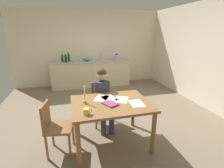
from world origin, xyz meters
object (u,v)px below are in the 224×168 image
Objects in this scene: chair_side_empty at (55,126)px; stovetop_kettle at (117,57)px; wine_glass_back_left at (85,57)px; bottle_oil at (62,58)px; candlestick at (85,99)px; bottle_vinegar at (66,59)px; wine_glass_near_sink at (92,57)px; coffee_mug at (87,112)px; sink_unit at (102,60)px; wine_glass_back_right at (84,57)px; mixing_bowl at (87,59)px; wine_glass_by_kettle at (88,57)px; bottle_wine_red at (69,58)px; dining_table at (111,108)px; chair_at_table at (101,101)px; person_seated at (103,95)px; book_magazine at (110,104)px.

stovetop_kettle reaches higher than chair_side_empty.
bottle_oil is at bearing -174.67° from wine_glass_back_left.
candlestick is at bearing 10.42° from chair_side_empty.
wine_glass_near_sink is at bearing 15.23° from bottle_vinegar.
bottle_oil reaches higher than stovetop_kettle.
chair_side_empty is at bearing 147.67° from coffee_mug.
sink_unit reaches higher than coffee_mug.
candlestick reaches higher than wine_glass_back_right.
candlestick is 1.91× the size of wine_glass_back_right.
coffee_mug is at bearing -95.67° from wine_glass_back_left.
wine_glass_back_left is (0.36, 3.41, 0.16)m from candlestick.
mixing_bowl is 1.69× the size of wine_glass_by_kettle.
wine_glass_back_left is at bearing 20.07° from bottle_vinegar.
bottle_wine_red reaches higher than chair_side_empty.
dining_table is 8.21× the size of wine_glass_back_left.
candlestick is 1.17× the size of bottle_oil.
wine_glass_near_sink and wine_glass_back_right have the same top height.
wine_glass_back_left is 0.06m from wine_glass_back_right.
person_seated is (0.01, -0.15, 0.19)m from chair_at_table.
candlestick reaches higher than dining_table.
wine_glass_back_left is at bearing 90.66° from person_seated.
wine_glass_back_left is at bearing 84.33° from coffee_mug.
mixing_bowl is at bearing -72.60° from wine_glass_back_left.
chair_side_empty is 3.63m from wine_glass_back_right.
candlestick reaches higher than wine_glass_by_kettle.
chair_at_table is 2.94× the size of candlestick.
stovetop_kettle is at bearing -2.39° from bottle_oil.
wine_glass_back_right is (0.50, 0.08, -0.02)m from bottle_wine_red.
wine_glass_by_kettle is (-0.46, 0.15, 0.09)m from sink_unit.
chair_at_table is 2.87× the size of bottle_wine_red.
bottle_vinegar is 0.91m from wine_glass_near_sink.
book_magazine is 0.94× the size of bottle_oil.
bottle_oil is (0.08, 3.43, 0.53)m from chair_side_empty.
person_seated is at bearing 91.63° from dining_table.
coffee_mug is at bearing -143.65° from dining_table.
dining_table is 3.39m from sink_unit.
bottle_wine_red is at bearing 92.80° from coffee_mug.
chair_at_table is 0.24m from person_seated.
person_seated is at bearing 52.11° from candlestick.
mixing_bowl is (0.02, 3.44, 0.18)m from book_magazine.
bottle_vinegar is at bearing 102.29° from dining_table.
wine_glass_near_sink is at bearing 86.24° from person_seated.
wine_glass_near_sink is 1.00× the size of wine_glass_by_kettle.
wine_glass_back_right is (0.79, 3.50, 0.53)m from chair_side_empty.
candlestick is 3.40m from sink_unit.
bottle_vinegar is (-0.30, 3.17, 0.17)m from candlestick.
person_seated reaches higher than dining_table.
coffee_mug is 0.82× the size of wine_glass_back_left.
coffee_mug is at bearing -176.42° from book_magazine.
bottle_wine_red is 0.60m from mixing_bowl.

